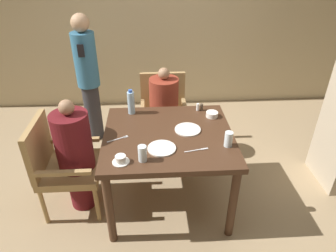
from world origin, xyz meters
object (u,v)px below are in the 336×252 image
(glass_tall_mid, at_px, (229,139))
(standing_host, at_px, (88,77))
(plate_main_left, at_px, (188,129))
(bowl_small, at_px, (212,114))
(chair_far_side, at_px, (164,111))
(glass_tall_near, at_px, (142,154))
(teacup_with_saucer, at_px, (121,160))
(diner_in_left_chair, at_px, (76,155))
(chair_left_side, at_px, (61,162))
(water_bottle, at_px, (131,102))
(plate_main_right, at_px, (162,148))
(diner_in_far_chair, at_px, (164,112))

(glass_tall_mid, bearing_deg, standing_host, 133.99)
(plate_main_left, relative_size, bowl_small, 2.02)
(plate_main_left, xyz_separation_m, bowl_small, (0.26, 0.23, 0.02))
(chair_far_side, distance_m, glass_tall_near, 1.34)
(chair_far_side, bearing_deg, teacup_with_saucer, -106.50)
(standing_host, height_order, teacup_with_saucer, standing_host)
(diner_in_left_chair, bearing_deg, chair_left_side, 180.00)
(plate_main_left, bearing_deg, water_bottle, 145.69)
(diner_in_left_chair, distance_m, plate_main_right, 0.81)
(diner_in_left_chair, relative_size, water_bottle, 4.53)
(standing_host, height_order, plate_main_left, standing_host)
(standing_host, bearing_deg, chair_left_side, -94.26)
(diner_in_far_chair, height_order, glass_tall_near, diner_in_far_chair)
(chair_left_side, height_order, glass_tall_near, chair_left_side)
(water_bottle, bearing_deg, chair_far_side, 57.29)
(teacup_with_saucer, distance_m, water_bottle, 0.78)
(diner_in_far_chair, height_order, teacup_with_saucer, diner_in_far_chair)
(bowl_small, bearing_deg, diner_in_left_chair, -167.41)
(plate_main_left, bearing_deg, chair_far_side, 101.44)
(glass_tall_mid, bearing_deg, diner_in_left_chair, 170.89)
(water_bottle, bearing_deg, diner_in_left_chair, -140.78)
(chair_far_side, xyz_separation_m, plate_main_left, (0.18, -0.87, 0.27))
(diner_in_far_chair, xyz_separation_m, standing_host, (-0.88, 0.42, 0.28))
(diner_in_left_chair, relative_size, standing_host, 0.72)
(teacup_with_saucer, bearing_deg, chair_far_side, 73.50)
(bowl_small, distance_m, glass_tall_near, 0.92)
(standing_host, bearing_deg, bowl_small, -34.77)
(chair_left_side, xyz_separation_m, diner_in_left_chair, (0.14, 0.00, 0.07))
(chair_far_side, xyz_separation_m, standing_host, (-0.88, 0.27, 0.34))
(diner_in_far_chair, xyz_separation_m, bowl_small, (0.44, -0.50, 0.23))
(diner_in_far_chair, bearing_deg, glass_tall_near, -100.86)
(chair_far_side, height_order, bowl_small, chair_far_side)
(bowl_small, height_order, water_bottle, water_bottle)
(bowl_small, xyz_separation_m, glass_tall_mid, (0.04, -0.49, 0.04))
(chair_left_side, height_order, standing_host, standing_host)
(chair_left_side, distance_m, bowl_small, 1.46)
(diner_in_far_chair, distance_m, plate_main_right, 1.02)
(diner_in_far_chair, distance_m, bowl_small, 0.70)
(chair_left_side, distance_m, glass_tall_mid, 1.49)
(diner_in_left_chair, relative_size, plate_main_right, 4.85)
(plate_main_right, bearing_deg, bowl_small, 44.85)
(chair_left_side, distance_m, diner_in_far_chair, 1.24)
(diner_in_far_chair, height_order, plate_main_left, diner_in_far_chair)
(bowl_small, height_order, glass_tall_near, glass_tall_near)
(diner_in_far_chair, xyz_separation_m, teacup_with_saucer, (-0.38, -1.15, 0.24))
(plate_main_left, relative_size, glass_tall_near, 1.77)
(chair_far_side, bearing_deg, chair_left_side, -136.43)
(chair_left_side, height_order, teacup_with_saucer, chair_left_side)
(glass_tall_mid, bearing_deg, glass_tall_near, -167.65)
(teacup_with_saucer, bearing_deg, glass_tall_mid, 10.87)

